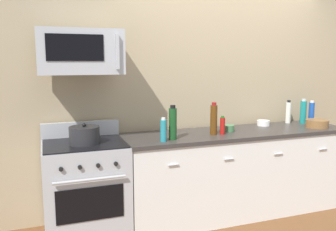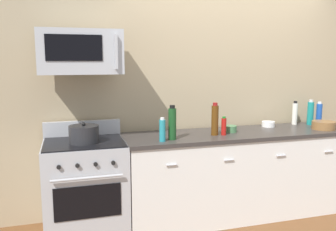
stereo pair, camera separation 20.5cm
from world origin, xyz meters
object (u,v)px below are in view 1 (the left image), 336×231
Objects in this scene: bowl_white_ceramic at (263,123)px; stockpot at (84,135)px; bottle_dish_soap at (163,130)px; bowl_wooden_salad at (317,123)px; bowl_green_glaze at (228,128)px; microwave at (80,52)px; bottle_hot_sauce_red at (222,126)px; bottle_soda_blue at (311,112)px; bottle_vinegar_white at (288,112)px; bottle_sparkling_teal at (303,112)px; bottle_wine_green at (173,123)px; range_oven at (86,189)px; bottle_wine_amber at (214,119)px.

bowl_white_ceramic is 0.53× the size of stockpot.
bottle_dish_soap is 0.91× the size of bowl_wooden_salad.
microwave is at bearing 179.27° from bowl_green_glaze.
microwave is 1.58m from bottle_hot_sauce_red.
bottle_soda_blue is at bearing 2.04° from microwave.
bottle_sparkling_teal is (0.17, -0.07, 0.01)m from bottle_vinegar_white.
bowl_green_glaze is (0.81, 0.22, -0.07)m from bottle_dish_soap.
bottle_sparkling_teal is at bearing 10.56° from bottle_dish_soap.
microwave is at bearing -177.96° from bottle_soda_blue.
bottle_hot_sauce_red is 0.76× the size of bowl_wooden_salad.
bottle_wine_green is 1.30m from bowl_white_ceramic.
bowl_white_ceramic is at bearing 5.00° from range_oven.
bottle_dish_soap is at bearing -11.49° from stockpot.
bowl_wooden_salad is at bearing 0.80° from bottle_wine_green.
bottle_wine_amber is 0.60m from bottle_dish_soap.
bottle_wine_green is (0.82, -0.15, 0.61)m from range_oven.
microwave is (0.00, 0.04, 1.28)m from range_oven.
microwave is 3.91× the size of bottle_hot_sauce_red.
bottle_hot_sauce_red is 0.69m from bottle_dish_soap.
bottle_sparkling_teal reaches higher than bowl_wooden_salad.
stockpot is (-1.30, 0.02, -0.08)m from bottle_wine_amber.
bowl_wooden_salad is at bearing -69.97° from bottle_vinegar_white.
bottle_wine_amber is at bearing 8.78° from bottle_wine_green.
bowl_wooden_salad is (2.58, -0.17, -0.78)m from microwave.
bottle_wine_amber reaches higher than bottle_hot_sauce_red.
bottle_dish_soap reaches higher than bowl_wooden_salad.
range_oven is at bearing 90.00° from stockpot.
microwave is 5.07× the size of bowl_white_ceramic.
bottle_wine_green is 2.40× the size of bowl_green_glaze.
microwave reaches higher than bottle_sparkling_teal.
bowl_white_ceramic is (-0.66, 0.04, -0.10)m from bottle_soda_blue.
bottle_dish_soap is 0.83× the size of bottle_soda_blue.
bottle_vinegar_white reaches higher than bottle_soda_blue.
stockpot is (-1.52, -0.08, 0.05)m from bowl_green_glaze.
stockpot is at bearing -177.03° from bowl_green_glaze.
bowl_green_glaze is (1.52, 0.03, 0.49)m from range_oven.
microwave is 2.23× the size of bottle_wine_amber.
bowl_wooden_salad is (1.29, -0.05, -0.11)m from bottle_wine_amber.
bottle_hot_sauce_red is 0.57m from bottle_wine_green.
bottle_soda_blue is (2.02, 0.34, 0.02)m from bottle_dish_soap.
bottle_soda_blue is 1.09× the size of bowl_wooden_salad.
bottle_wine_green is 1.76m from bowl_wooden_salad.
microwave is 2.71m from bowl_wooden_salad.
bottle_dish_soap is 0.81× the size of bottle_vinegar_white.
bowl_green_glaze is at bearing -174.51° from bottle_soda_blue.
bottle_vinegar_white is (1.07, 0.32, 0.04)m from bottle_hot_sauce_red.
range_oven reaches higher than bowl_wooden_salad.
bowl_wooden_salad is at bearing -1.31° from bottle_hot_sauce_red.
bottle_vinegar_white is at bearing 110.03° from bowl_wooden_salad.
bottle_hot_sauce_red is (1.39, -0.14, -0.74)m from microwave.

